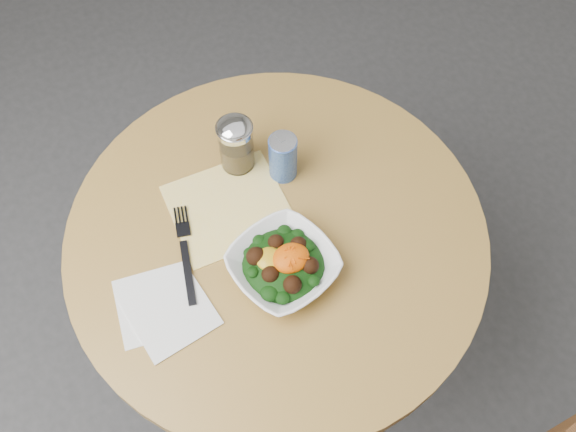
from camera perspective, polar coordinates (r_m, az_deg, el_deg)
The scene contains 8 objects.
ground at distance 2.05m, azimuth -0.71°, elevation -11.53°, with size 6.00×6.00×0.00m, color #313134.
table at distance 1.54m, azimuth -0.93°, elevation -4.97°, with size 0.90×0.90×0.75m.
cloth_napkin at distance 1.39m, azimuth -5.29°, elevation 0.78°, with size 0.24×0.22×0.00m, color #E0AD0B.
paper_napkins at distance 1.31m, azimuth -11.00°, elevation -8.08°, with size 0.19×0.20×0.00m.
salad_bowl at distance 1.29m, azimuth -0.42°, elevation -4.34°, with size 0.25×0.25×0.08m.
fork at distance 1.35m, azimuth -9.12°, elevation -3.05°, with size 0.08×0.23×0.00m.
spice_shaker at distance 1.40m, azimuth -4.64°, elevation 6.37°, with size 0.08×0.08×0.14m.
beverage_can at distance 1.39m, azimuth -0.45°, elevation 5.26°, with size 0.06×0.06×0.12m.
Camera 1 is at (-0.27, -0.59, 1.94)m, focal length 40.00 mm.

